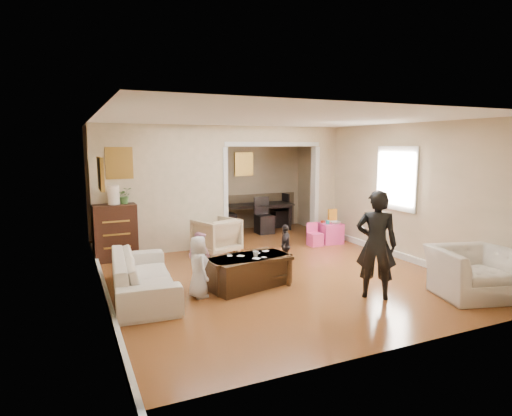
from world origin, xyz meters
name	(u,v)px	position (x,y,z in m)	size (l,w,h in m)	color
floor	(260,266)	(0.00, 0.00, 0.00)	(7.00, 7.00, 0.00)	#A05429
partition_left	(162,189)	(-1.38, 1.80, 1.30)	(2.75, 0.18, 2.60)	beige
partition_right	(323,183)	(2.48, 1.80, 1.30)	(0.55, 0.18, 2.60)	beige
partition_header	(272,134)	(1.10, 1.80, 2.42)	(2.22, 0.18, 0.35)	beige
window_pane	(397,178)	(2.73, -0.40, 1.55)	(0.03, 0.95, 1.10)	white
framed_art_partition	(119,163)	(-2.20, 1.70, 1.85)	(0.45, 0.03, 0.55)	brown
framed_art_sofa_wall	(101,174)	(-2.71, -0.60, 1.80)	(0.03, 0.55, 0.40)	brown
framed_art_alcove	(244,164)	(1.10, 3.44, 1.70)	(0.45, 0.03, 0.55)	brown
sofa	(143,275)	(-2.20, -0.68, 0.31)	(2.11, 0.83, 0.62)	beige
armchair_back	(216,236)	(-0.42, 1.24, 0.36)	(0.77, 0.80, 0.72)	tan
armchair_front	(473,272)	(2.19, -2.65, 0.35)	(1.09, 0.95, 0.71)	beige
dresser	(115,232)	(-2.35, 1.55, 0.54)	(0.79, 0.44, 1.08)	#351910
table_lamp	(114,195)	(-2.35, 1.55, 1.26)	(0.22, 0.22, 0.36)	#FFE8CF
potted_plant	(125,196)	(-2.15, 1.55, 1.24)	(0.28, 0.24, 0.31)	#446F31
coffee_table	(248,271)	(-0.63, -0.92, 0.24)	(1.27, 0.64, 0.48)	#352011
coffee_cup	(256,254)	(-0.53, -0.97, 0.52)	(0.09, 0.09, 0.08)	silver
play_table	(330,233)	(2.22, 1.08, 0.23)	(0.47, 0.47, 0.45)	#DE3A89
cereal_box	(332,216)	(2.34, 1.18, 0.60)	(0.20, 0.07, 0.30)	gold
cyan_cup	(328,222)	(2.12, 1.03, 0.49)	(0.08, 0.08, 0.08)	teal
toy_block	(323,222)	(2.10, 1.20, 0.48)	(0.08, 0.06, 0.05)	red
play_bowl	(335,223)	(2.27, 0.96, 0.48)	(0.23, 0.23, 0.06)	silver
dining_table	(254,216)	(1.32, 3.30, 0.34)	(1.94, 1.08, 0.68)	black
adult_person	(376,244)	(0.85, -2.13, 0.79)	(0.57, 0.38, 1.57)	black
child_kneel_a	(198,267)	(-1.48, -1.07, 0.45)	(0.44, 0.29, 0.90)	silver
child_kneel_b	(199,259)	(-1.33, -0.62, 0.43)	(0.42, 0.33, 0.87)	#CA7E96
child_toddler	(285,245)	(0.42, -0.17, 0.39)	(0.45, 0.19, 0.78)	black
craft_papers	(252,255)	(-0.55, -0.89, 0.48)	(0.74, 0.47, 0.00)	white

